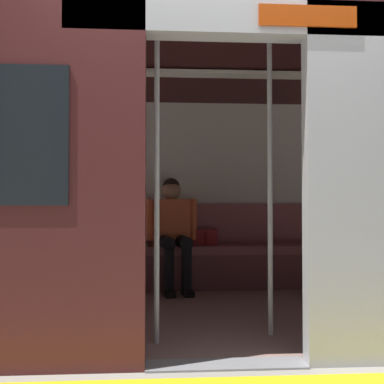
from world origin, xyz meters
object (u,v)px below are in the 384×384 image
(bench_seat, at_px, (195,256))
(person_seated, at_px, (173,225))
(handbag, at_px, (205,237))
(book, at_px, (140,244))
(grab_pole_door, at_px, (157,187))
(train_car, at_px, (198,138))
(grab_pole_far, at_px, (270,188))

(bench_seat, bearing_deg, person_seated, 12.16)
(person_seated, bearing_deg, bench_seat, -167.84)
(bench_seat, relative_size, handbag, 12.13)
(handbag, bearing_deg, bench_seat, 33.13)
(book, bearing_deg, bench_seat, 173.20)
(handbag, bearing_deg, grab_pole_door, 75.82)
(grab_pole_door, bearing_deg, book, -84.55)
(train_car, distance_m, person_seated, 1.34)
(person_seated, height_order, grab_pole_door, grab_pole_door)
(handbag, height_order, grab_pole_far, grab_pole_far)
(train_car, relative_size, grab_pole_door, 3.12)
(train_car, bearing_deg, book, -65.00)
(train_car, relative_size, grab_pole_far, 3.12)
(book, relative_size, grab_pole_far, 0.11)
(bench_seat, relative_size, book, 14.34)
(handbag, xyz_separation_m, book, (0.70, 0.06, -0.07))
(person_seated, height_order, grab_pole_far, grab_pole_far)
(handbag, bearing_deg, person_seated, 19.91)
(person_seated, bearing_deg, book, -11.76)
(grab_pole_far, bearing_deg, book, -61.89)
(handbag, xyz_separation_m, grab_pole_far, (-0.27, 1.89, 0.48))
(grab_pole_far, bearing_deg, train_car, -57.16)
(person_seated, bearing_deg, train_car, 99.87)
(bench_seat, xyz_separation_m, grab_pole_far, (-0.39, 1.81, 0.67))
(bench_seat, height_order, person_seated, person_seated)
(person_seated, distance_m, handbag, 0.40)
(grab_pole_door, relative_size, grab_pole_far, 1.00)
(train_car, relative_size, bench_seat, 2.03)
(handbag, relative_size, grab_pole_far, 0.13)
(grab_pole_door, bearing_deg, bench_seat, -101.39)
(bench_seat, xyz_separation_m, grab_pole_door, (0.39, 1.96, 0.67))
(bench_seat, bearing_deg, handbag, -146.87)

